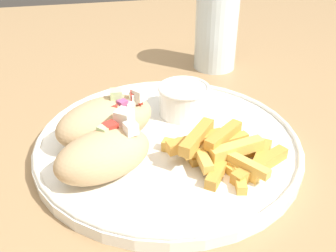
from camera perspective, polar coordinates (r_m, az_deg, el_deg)
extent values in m
cube|color=#9E7A51|center=(0.48, -2.46, -6.66)|extent=(1.46, 1.46, 0.04)
cylinder|color=#9E7A51|center=(1.42, 20.15, 1.45)|extent=(0.06, 0.06, 0.72)
cylinder|color=white|center=(0.48, 0.00, -2.76)|extent=(0.32, 0.32, 0.01)
torus|color=white|center=(0.47, 0.00, -1.86)|extent=(0.31, 0.31, 0.01)
ellipsoid|color=tan|center=(0.41, -9.37, -4.22)|extent=(0.12, 0.10, 0.05)
cube|color=#B7D693|center=(0.41, -9.18, -0.74)|extent=(0.02, 0.02, 0.01)
cube|color=silver|center=(0.42, -6.37, 1.25)|extent=(0.02, 0.02, 0.02)
cube|color=white|center=(0.40, -5.41, -0.34)|extent=(0.02, 0.02, 0.01)
cube|color=red|center=(0.41, -8.37, -0.39)|extent=(0.02, 0.02, 0.01)
ellipsoid|color=tan|center=(0.46, -9.07, 0.69)|extent=(0.14, 0.11, 0.05)
cube|color=silver|center=(0.45, -4.12, 4.56)|extent=(0.02, 0.02, 0.01)
cube|color=#B7D693|center=(0.45, -7.53, 4.44)|extent=(0.01, 0.01, 0.01)
cube|color=red|center=(0.45, -7.92, 2.56)|extent=(0.01, 0.01, 0.01)
cube|color=white|center=(0.46, -4.69, 4.14)|extent=(0.01, 0.01, 0.01)
cube|color=#A34C84|center=(0.45, -6.62, 3.13)|extent=(0.01, 0.01, 0.01)
cube|color=silver|center=(0.45, -5.61, 3.02)|extent=(0.01, 0.01, 0.01)
cube|color=red|center=(0.46, -4.60, 4.20)|extent=(0.01, 0.01, 0.01)
cube|color=gold|center=(0.44, 8.67, -4.00)|extent=(0.08, 0.01, 0.01)
cube|color=gold|center=(0.45, 8.92, -3.86)|extent=(0.01, 0.08, 0.01)
cube|color=gold|center=(0.43, 9.90, -5.90)|extent=(0.03, 0.08, 0.01)
cube|color=gold|center=(0.44, 7.95, -4.11)|extent=(0.08, 0.02, 0.01)
cube|color=gold|center=(0.43, 7.77, -5.61)|extent=(0.05, 0.07, 0.01)
cube|color=gold|center=(0.45, 13.36, -4.37)|extent=(0.04, 0.05, 0.01)
cube|color=gold|center=(0.44, 6.90, -4.81)|extent=(0.04, 0.08, 0.01)
cube|color=#E5B251|center=(0.43, 9.41, -5.68)|extent=(0.05, 0.06, 0.01)
cube|color=gold|center=(0.45, 3.39, -3.43)|extent=(0.07, 0.05, 0.01)
cube|color=gold|center=(0.43, 13.22, -5.58)|extent=(0.08, 0.05, 0.01)
cube|color=gold|center=(0.44, 7.02, -2.73)|extent=(0.08, 0.03, 0.01)
cube|color=#E5B251|center=(0.43, 9.95, -3.26)|extent=(0.06, 0.03, 0.01)
cube|color=#E5B251|center=(0.42, 10.78, -5.22)|extent=(0.04, 0.06, 0.01)
cube|color=gold|center=(0.43, 4.23, -1.58)|extent=(0.05, 0.06, 0.01)
cube|color=gold|center=(0.44, 8.06, -1.36)|extent=(0.05, 0.05, 0.01)
cube|color=#E5B251|center=(0.43, 4.70, -3.92)|extent=(0.01, 0.06, 0.01)
cube|color=gold|center=(0.43, 4.04, -2.27)|extent=(0.07, 0.03, 0.01)
cylinder|color=white|center=(0.52, 2.29, 3.68)|extent=(0.06, 0.06, 0.04)
cylinder|color=beige|center=(0.51, 2.32, 5.25)|extent=(0.05, 0.05, 0.01)
torus|color=white|center=(0.51, 2.33, 5.55)|extent=(0.07, 0.07, 0.00)
cylinder|color=silver|center=(0.68, 7.00, 13.47)|extent=(0.07, 0.07, 0.13)
cylinder|color=silver|center=(0.69, 6.90, 11.96)|extent=(0.06, 0.06, 0.08)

